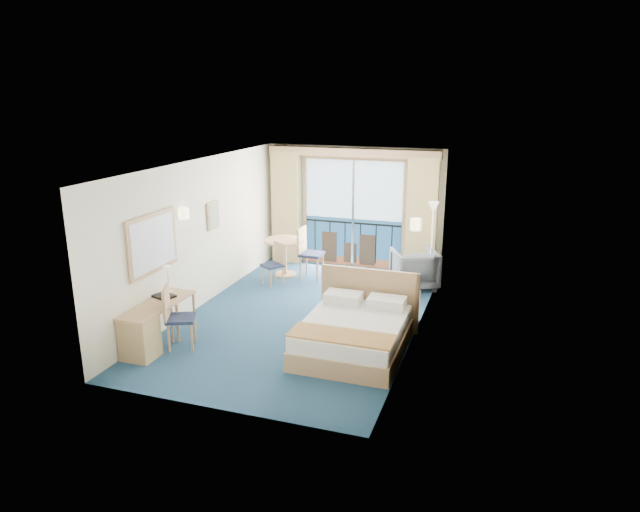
{
  "coord_description": "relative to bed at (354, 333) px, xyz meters",
  "views": [
    {
      "loc": [
        3.3,
        -8.86,
        3.86
      ],
      "look_at": [
        0.24,
        0.2,
        1.08
      ],
      "focal_mm": 32.0,
      "sensor_mm": 36.0,
      "label": 1
    }
  ],
  "objects": [
    {
      "name": "balcony_door",
      "position": [
        -1.23,
        4.27,
        0.85
      ],
      "size": [
        2.36,
        0.03,
        2.52
      ],
      "color": "navy",
      "rests_on": "room_walls"
    },
    {
      "name": "floor_lamp",
      "position": [
        0.66,
        3.44,
        1.03
      ],
      "size": [
        0.24,
        0.24,
        1.74
      ],
      "color": "silver",
      "rests_on": "ground"
    },
    {
      "name": "desk",
      "position": [
        -2.96,
        -1.17,
        0.09
      ],
      "size": [
        0.5,
        1.46,
        0.68
      ],
      "color": "tan",
      "rests_on": "ground"
    },
    {
      "name": "phone",
      "position": [
        0.5,
        1.32,
        0.31
      ],
      "size": [
        0.16,
        0.13,
        0.07
      ],
      "primitive_type": "cube",
      "rotation": [
        0.0,
        0.0,
        0.02
      ],
      "color": "silver",
      "rests_on": "nightstand"
    },
    {
      "name": "sconce_left",
      "position": [
        -3.16,
        0.45,
        1.56
      ],
      "size": [
        0.18,
        0.18,
        0.18
      ],
      "primitive_type": "cylinder",
      "color": "#FFDEB2",
      "rests_on": "room_walls"
    },
    {
      "name": "wall_print",
      "position": [
        -3.19,
        1.5,
        1.31
      ],
      "size": [
        0.04,
        0.42,
        0.52
      ],
      "color": "tan",
      "rests_on": "room_walls"
    },
    {
      "name": "desk_lamp",
      "position": [
        -3.06,
        -0.31,
        0.73
      ],
      "size": [
        0.12,
        0.12,
        0.45
      ],
      "color": "silver",
      "rests_on": "desk"
    },
    {
      "name": "nightstand",
      "position": [
        0.54,
        1.31,
        -0.01
      ],
      "size": [
        0.43,
        0.41,
        0.56
      ],
      "primitive_type": "cube",
      "color": "tan",
      "rests_on": "ground"
    },
    {
      "name": "folder",
      "position": [
        -3.03,
        -0.48,
        0.41
      ],
      "size": [
        0.4,
        0.34,
        0.03
      ],
      "primitive_type": "cube",
      "rotation": [
        0.0,
        0.0,
        -0.32
      ],
      "color": "black",
      "rests_on": "desk"
    },
    {
      "name": "curtain_left",
      "position": [
        -2.77,
        4.12,
        0.98
      ],
      "size": [
        0.65,
        0.22,
        2.55
      ],
      "primitive_type": "cube",
      "color": "tan",
      "rests_on": "room_walls"
    },
    {
      "name": "sconce_right",
      "position": [
        0.72,
        0.9,
        1.56
      ],
      "size": [
        0.18,
        0.18,
        0.18
      ],
      "primitive_type": "cylinder",
      "color": "#FFDEB2",
      "rests_on": "room_walls"
    },
    {
      "name": "pelmet",
      "position": [
        -1.22,
        4.15,
        2.29
      ],
      "size": [
        3.8,
        0.25,
        0.18
      ],
      "primitive_type": "cube",
      "color": "tan",
      "rests_on": "room_walls"
    },
    {
      "name": "curtain_right",
      "position": [
        0.33,
        4.12,
        0.98
      ],
      "size": [
        0.65,
        0.22,
        2.55
      ],
      "primitive_type": "cube",
      "color": "tan",
      "rests_on": "room_walls"
    },
    {
      "name": "table_chair_b",
      "position": [
        -2.36,
        2.49,
        0.21
      ],
      "size": [
        0.53,
        0.53,
        0.88
      ],
      "rotation": [
        0.0,
        0.0,
        -0.59
      ],
      "color": "#1D2644",
      "rests_on": "ground"
    },
    {
      "name": "desk_chair",
      "position": [
        -2.66,
        -0.78,
        0.27
      ],
      "size": [
        0.57,
        0.57,
        0.99
      ],
      "rotation": [
        0.0,
        0.0,
        1.99
      ],
      "color": "#1D2644",
      "rests_on": "ground"
    },
    {
      "name": "armchair",
      "position": [
        0.37,
        3.23,
        0.1
      ],
      "size": [
        1.14,
        1.15,
        0.79
      ],
      "primitive_type": "imported",
      "rotation": [
        0.0,
        0.0,
        3.6
      ],
      "color": "#3F444C",
      "rests_on": "ground"
    },
    {
      "name": "round_table",
      "position": [
        -2.42,
        3.12,
        0.31
      ],
      "size": [
        0.88,
        0.88,
        0.8
      ],
      "color": "tan",
      "rests_on": "ground"
    },
    {
      "name": "mirror",
      "position": [
        -3.19,
        -0.45,
        1.26
      ],
      "size": [
        0.05,
        1.25,
        0.95
      ],
      "color": "tan",
      "rests_on": "room_walls"
    },
    {
      "name": "bed",
      "position": [
        0.0,
        0.0,
        0.0
      ],
      "size": [
        1.66,
        1.97,
        1.04
      ],
      "color": "tan",
      "rests_on": "ground"
    },
    {
      "name": "table_chair_a",
      "position": [
        -1.91,
        3.15,
        0.32
      ],
      "size": [
        0.48,
        0.47,
        1.08
      ],
      "rotation": [
        0.0,
        0.0,
        1.57
      ],
      "color": "#1D2644",
      "rests_on": "ground"
    },
    {
      "name": "floor",
      "position": [
        -1.22,
        1.05,
        -0.29
      ],
      "size": [
        6.5,
        6.5,
        0.0
      ],
      "primitive_type": "plane",
      "color": "navy",
      "rests_on": "ground"
    },
    {
      "name": "room_walls",
      "position": [
        -1.22,
        1.05,
        1.49
      ],
      "size": [
        4.04,
        6.54,
        2.72
      ],
      "color": "white",
      "rests_on": "ground"
    }
  ]
}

